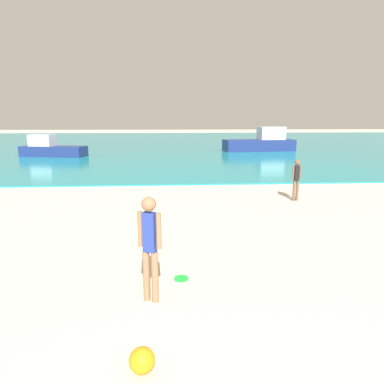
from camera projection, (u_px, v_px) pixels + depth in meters
name	position (u px, v px, depth m)	size (l,w,h in m)	color
water	(177.00, 142.00, 44.39)	(160.00, 60.00, 0.06)	teal
person_standing	(150.00, 243.00, 5.30)	(0.38, 0.23, 1.74)	#936B4C
frisbee	(181.00, 279.00, 6.24)	(0.27, 0.27, 0.03)	green
person_distant	(296.00, 178.00, 12.12)	(0.34, 0.20, 1.50)	brown
boat_near	(51.00, 149.00, 26.40)	(5.19, 2.59, 1.69)	navy
boat_far	(261.00, 143.00, 31.03)	(6.60, 2.79, 2.18)	navy
beach_ball	(142.00, 360.00, 3.92)	(0.31, 0.31, 0.31)	orange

